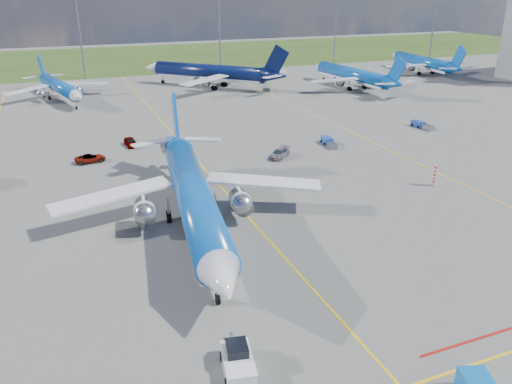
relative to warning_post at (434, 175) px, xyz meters
name	(u,v)px	position (x,y,z in m)	size (l,w,h in m)	color
ground	(277,249)	(-26.00, -8.00, -1.50)	(400.00, 400.00, 0.00)	#5A5A57
grass_strip	(106,59)	(-26.00, 142.00, -1.50)	(400.00, 80.00, 0.01)	#2D4719
taxiway_lines	(202,164)	(-25.83, 19.70, -1.49)	(60.25, 160.00, 0.02)	yellow
floodlight_masts	(153,30)	(-16.00, 102.00, 11.06)	(202.20, 0.50, 22.70)	slate
warning_post	(434,175)	(0.00, 0.00, 0.00)	(0.50, 0.50, 3.00)	red
bg_jet_nnw	(62,100)	(-43.33, 74.32, -1.50)	(25.38, 33.31, 8.72)	#0C50AD
bg_jet_n	(210,87)	(-7.20, 76.86, -1.50)	(32.59, 42.77, 11.20)	#07113A
bg_jet_ne	(351,88)	(26.29, 62.44, -1.50)	(28.63, 37.58, 9.84)	#0C50AD
bg_jet_ene	(421,73)	(58.27, 74.74, -1.50)	(27.97, 36.71, 9.62)	#0C50AD
main_airliner	(196,229)	(-32.36, -0.65, -1.50)	(31.98, 41.98, 10.99)	#0C50AD
pushback_tug	(238,361)	(-35.39, -22.42, -0.76)	(2.70, 5.51, 1.83)	silver
service_car_a	(131,142)	(-34.09, 32.64, -0.80)	(1.66, 4.14, 1.41)	#999999
service_car_b	(90,158)	(-40.91, 26.65, -0.88)	(2.04, 4.43, 1.23)	#999999
service_car_c	(279,153)	(-13.96, 18.13, -0.82)	(1.92, 4.72, 1.37)	#999999
baggage_tug_w	(329,142)	(-3.73, 20.99, -0.99)	(2.14, 5.00, 1.09)	#1A43A1
baggage_tug_c	(171,144)	(-28.16, 29.21, -0.93)	(2.50, 5.62, 1.22)	#1A489D
baggage_tug_e	(422,125)	(17.58, 24.08, -1.00)	(1.70, 4.88, 1.07)	navy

